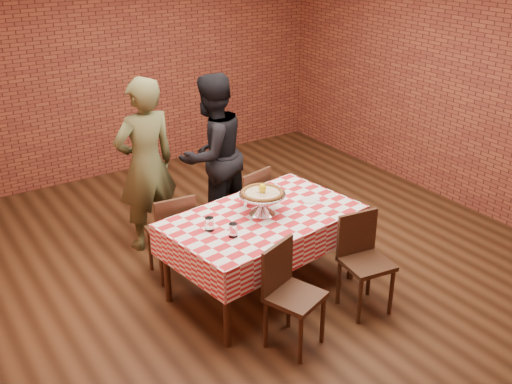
% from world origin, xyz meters
% --- Properties ---
extents(ground, '(6.00, 6.00, 0.00)m').
position_xyz_m(ground, '(0.00, 0.00, 0.00)').
color(ground, black).
rests_on(ground, ground).
extents(back_wall, '(5.50, 0.00, 5.50)m').
position_xyz_m(back_wall, '(0.00, 3.00, 1.45)').
color(back_wall, maroon).
rests_on(back_wall, ground).
extents(table, '(1.77, 1.21, 0.75)m').
position_xyz_m(table, '(-0.22, -0.40, 0.38)').
color(table, '#422617').
rests_on(table, ground).
extents(tablecloth, '(1.81, 1.25, 0.28)m').
position_xyz_m(tablecloth, '(-0.22, -0.40, 0.62)').
color(tablecloth, red).
rests_on(tablecloth, table).
extents(pizza_stand, '(0.47, 0.47, 0.18)m').
position_xyz_m(pizza_stand, '(-0.20, -0.36, 0.85)').
color(pizza_stand, silver).
rests_on(pizza_stand, tablecloth).
extents(pizza, '(0.42, 0.42, 0.03)m').
position_xyz_m(pizza, '(-0.20, -0.36, 0.95)').
color(pizza, '#C9B88D').
rests_on(pizza, pizza_stand).
extents(lemon, '(0.07, 0.07, 0.08)m').
position_xyz_m(lemon, '(-0.20, -0.36, 1.00)').
color(lemon, yellow).
rests_on(lemon, pizza).
extents(water_glass_left, '(0.08, 0.08, 0.12)m').
position_xyz_m(water_glass_left, '(-0.63, -0.59, 0.82)').
color(water_glass_left, white).
rests_on(water_glass_left, tablecloth).
extents(water_glass_right, '(0.08, 0.08, 0.12)m').
position_xyz_m(water_glass_right, '(-0.74, -0.39, 0.82)').
color(water_glass_right, white).
rests_on(water_glass_right, tablecloth).
extents(side_plate, '(0.16, 0.16, 0.01)m').
position_xyz_m(side_plate, '(0.30, -0.39, 0.76)').
color(side_plate, white).
rests_on(side_plate, tablecloth).
extents(sweetener_packet_a, '(0.06, 0.06, 0.00)m').
position_xyz_m(sweetener_packet_a, '(0.34, -0.47, 0.76)').
color(sweetener_packet_a, white).
rests_on(sweetener_packet_a, tablecloth).
extents(sweetener_packet_b, '(0.05, 0.04, 0.00)m').
position_xyz_m(sweetener_packet_b, '(0.37, -0.42, 0.76)').
color(sweetener_packet_b, white).
rests_on(sweetener_packet_b, tablecloth).
extents(condiment_caddy, '(0.12, 0.12, 0.14)m').
position_xyz_m(condiment_caddy, '(-0.22, -0.13, 0.83)').
color(condiment_caddy, silver).
rests_on(condiment_caddy, tablecloth).
extents(chair_near_left, '(0.49, 0.49, 0.86)m').
position_xyz_m(chair_near_left, '(-0.45, -1.19, 0.43)').
color(chair_near_left, '#422617').
rests_on(chair_near_left, ground).
extents(chair_near_right, '(0.43, 0.43, 0.86)m').
position_xyz_m(chair_near_right, '(0.34, -1.13, 0.43)').
color(chair_near_right, '#422617').
rests_on(chair_near_right, ground).
extents(chair_far_left, '(0.42, 0.42, 0.86)m').
position_xyz_m(chair_far_left, '(-0.79, 0.28, 0.43)').
color(chair_far_left, '#422617').
rests_on(chair_far_left, ground).
extents(chair_far_right, '(0.46, 0.46, 0.86)m').
position_xyz_m(chair_far_right, '(0.10, 0.40, 0.43)').
color(chair_far_right, '#422617').
rests_on(chair_far_right, ground).
extents(diner_olive, '(0.68, 0.47, 1.77)m').
position_xyz_m(diner_olive, '(-0.71, 0.93, 0.88)').
color(diner_olive, '#4C4E2B').
rests_on(diner_olive, ground).
extents(diner_black, '(0.97, 0.84, 1.71)m').
position_xyz_m(diner_black, '(0.02, 0.90, 0.85)').
color(diner_black, black).
rests_on(diner_black, ground).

